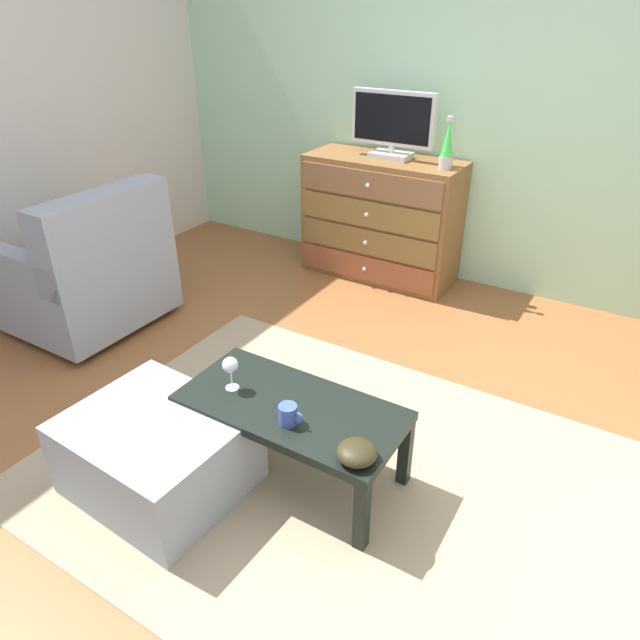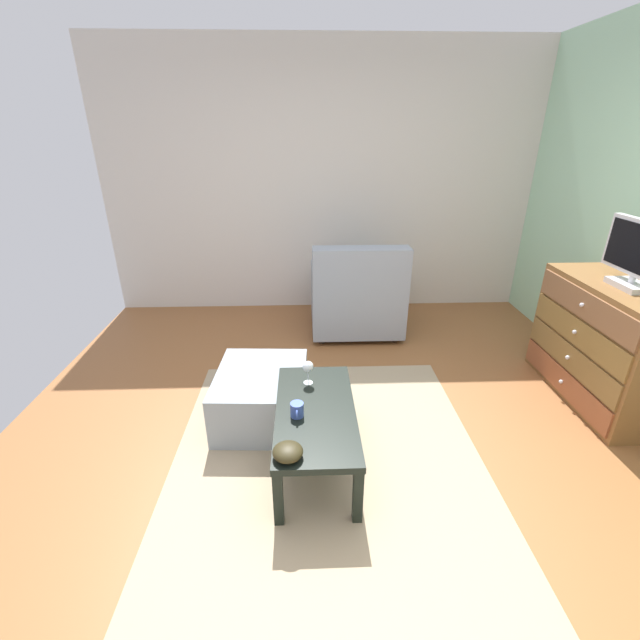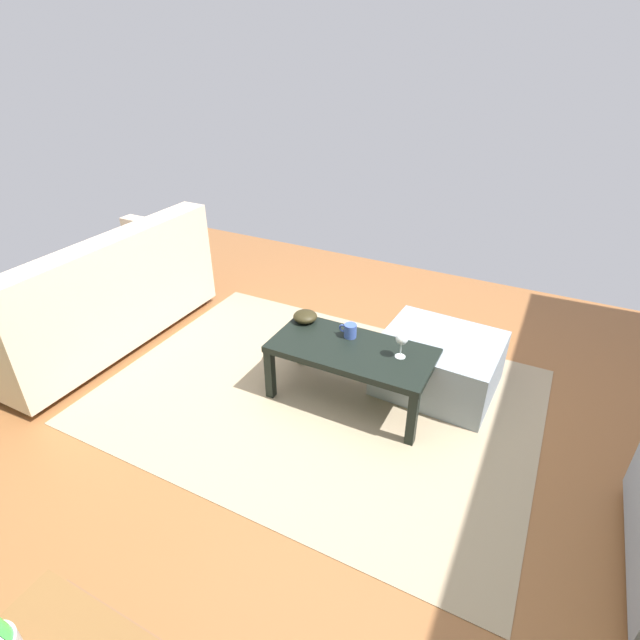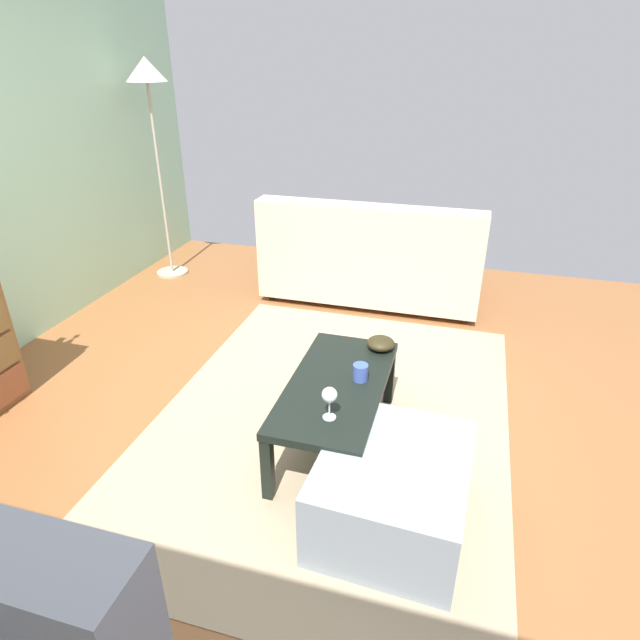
% 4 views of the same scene
% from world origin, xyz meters
% --- Properties ---
extents(ground_plane, '(5.66, 4.77, 0.05)m').
position_xyz_m(ground_plane, '(0.00, 0.00, -0.03)').
color(ground_plane, brown).
extents(area_rug, '(2.60, 1.90, 0.01)m').
position_xyz_m(area_rug, '(0.20, -0.20, 0.00)').
color(area_rug, tan).
rests_on(area_rug, ground_plane).
extents(coffee_table, '(0.96, 0.46, 0.38)m').
position_xyz_m(coffee_table, '(0.01, -0.27, 0.33)').
color(coffee_table, black).
rests_on(coffee_table, ground_plane).
extents(wine_glass, '(0.07, 0.07, 0.16)m').
position_xyz_m(wine_glass, '(-0.27, -0.31, 0.49)').
color(wine_glass, silver).
rests_on(wine_glass, coffee_table).
extents(mug, '(0.11, 0.08, 0.08)m').
position_xyz_m(mug, '(0.07, -0.38, 0.42)').
color(mug, '#3B54A5').
rests_on(mug, coffee_table).
extents(bowl_decorative, '(0.15, 0.15, 0.07)m').
position_xyz_m(bowl_decorative, '(0.40, -0.42, 0.41)').
color(bowl_decorative, '#2D2714').
rests_on(bowl_decorative, coffee_table).
extents(couch_large, '(0.85, 1.72, 0.83)m').
position_xyz_m(couch_large, '(1.92, -0.08, 0.33)').
color(couch_large, '#332319').
rests_on(couch_large, ground_plane).
extents(ottoman, '(0.73, 0.63, 0.36)m').
position_xyz_m(ottoman, '(-0.43, -0.63, 0.18)').
color(ottoman, gray).
rests_on(ottoman, ground_plane).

